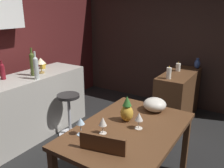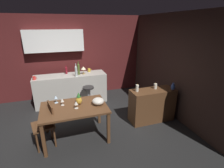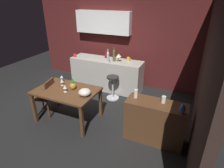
# 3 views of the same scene
# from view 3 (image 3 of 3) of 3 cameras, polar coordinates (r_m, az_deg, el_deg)

# --- Properties ---
(ground_plane) EXTENTS (9.00, 9.00, 0.00)m
(ground_plane) POSITION_cam_3_polar(r_m,az_deg,el_deg) (4.70, -9.73, -8.25)
(ground_plane) COLOR black
(wall_kitchen_back) EXTENTS (5.20, 0.33, 2.60)m
(wall_kitchen_back) POSITION_cam_3_polar(r_m,az_deg,el_deg) (5.88, 0.12, 14.00)
(wall_kitchen_back) COLOR #4C1919
(wall_kitchen_back) RESTS_ON ground_plane
(wall_side_right) EXTENTS (0.10, 4.40, 2.60)m
(wall_side_right) POSITION_cam_3_polar(r_m,az_deg,el_deg) (3.72, 26.56, 2.60)
(wall_side_right) COLOR #33231E
(wall_side_right) RESTS_ON ground_plane
(dining_table) EXTENTS (1.32, 0.89, 0.74)m
(dining_table) POSITION_cam_3_polar(r_m,az_deg,el_deg) (4.17, -13.56, -2.79)
(dining_table) COLOR #56351E
(dining_table) RESTS_ON ground_plane
(kitchen_counter) EXTENTS (2.10, 0.60, 0.90)m
(kitchen_counter) POSITION_cam_3_polar(r_m,az_deg,el_deg) (5.58, -1.65, 3.02)
(kitchen_counter) COLOR #B2ADA3
(kitchen_counter) RESTS_ON ground_plane
(sideboard_cabinet) EXTENTS (1.10, 0.44, 0.82)m
(sideboard_cabinet) POSITION_cam_3_polar(r_m,az_deg,el_deg) (3.70, 12.82, -11.11)
(sideboard_cabinet) COLOR #56351E
(sideboard_cabinet) RESTS_ON ground_plane
(chair_near_window) EXTENTS (0.48, 0.48, 0.88)m
(chair_near_window) POSITION_cam_3_polar(r_m,az_deg,el_deg) (4.56, -19.28, -3.29)
(chair_near_window) COLOR #56351E
(chair_near_window) RESTS_ON ground_plane
(bar_stool) EXTENTS (0.34, 0.34, 0.65)m
(bar_stool) POSITION_cam_3_polar(r_m,az_deg,el_deg) (5.03, 0.23, -0.91)
(bar_stool) COLOR #262323
(bar_stool) RESTS_ON ground_plane
(wine_glass_left) EXTENTS (0.08, 0.08, 0.16)m
(wine_glass_left) POSITION_cam_3_polar(r_m,az_deg,el_deg) (4.00, -14.09, -0.86)
(wine_glass_left) COLOR silver
(wine_glass_left) RESTS_ON dining_table
(wine_glass_right) EXTENTS (0.07, 0.07, 0.16)m
(wine_glass_right) POSITION_cam_3_polar(r_m,az_deg,el_deg) (4.49, -15.02, 2.10)
(wine_glass_right) COLOR silver
(wine_glass_right) RESTS_ON dining_table
(wine_glass_center) EXTENTS (0.07, 0.07, 0.16)m
(wine_glass_center) POSITION_cam_3_polar(r_m,az_deg,el_deg) (4.31, -14.97, 0.98)
(wine_glass_center) COLOR silver
(wine_glass_center) RESTS_ON dining_table
(pineapple_centerpiece) EXTENTS (0.13, 0.13, 0.26)m
(pineapple_centerpiece) POSITION_cam_3_polar(r_m,az_deg,el_deg) (4.08, -11.80, -0.13)
(pineapple_centerpiece) COLOR gold
(pineapple_centerpiece) RESTS_ON dining_table
(fruit_bowl) EXTENTS (0.25, 0.25, 0.14)m
(fruit_bowl) POSITION_cam_3_polar(r_m,az_deg,el_deg) (3.80, -8.27, -2.50)
(fruit_bowl) COLOR beige
(fruit_bowl) RESTS_ON dining_table
(wine_bottle_clear) EXTENTS (0.06, 0.06, 0.38)m
(wine_bottle_clear) POSITION_cam_3_polar(r_m,az_deg,el_deg) (5.11, -1.23, 8.24)
(wine_bottle_clear) COLOR silver
(wine_bottle_clear) RESTS_ON kitchen_counter
(wine_bottle_ruby) EXTENTS (0.06, 0.06, 0.26)m
(wine_bottle_ruby) POSITION_cam_3_polar(r_m,az_deg,el_deg) (5.55, -1.93, 9.10)
(wine_bottle_ruby) COLOR maroon
(wine_bottle_ruby) RESTS_ON kitchen_counter
(wine_bottle_olive) EXTENTS (0.07, 0.07, 0.39)m
(wine_bottle_olive) POSITION_cam_3_polar(r_m,az_deg,el_deg) (5.23, 0.60, 8.79)
(wine_bottle_olive) COLOR #475623
(wine_bottle_olive) RESTS_ON kitchen_counter
(cup_mustard) EXTENTS (0.12, 0.09, 0.10)m
(cup_mustard) POSITION_cam_3_polar(r_m,az_deg,el_deg) (5.33, 4.96, 7.56)
(cup_mustard) COLOR gold
(cup_mustard) RESTS_ON kitchen_counter
(cup_red) EXTENTS (0.12, 0.08, 0.09)m
(cup_red) POSITION_cam_3_polar(r_m,az_deg,el_deg) (5.75, -11.22, 8.47)
(cup_red) COLOR red
(cup_red) RESTS_ON kitchen_counter
(counter_lamp) EXTENTS (0.15, 0.15, 0.23)m
(counter_lamp) POSITION_cam_3_polar(r_m,az_deg,el_deg) (5.17, 2.04, 8.54)
(counter_lamp) COLOR #A58447
(counter_lamp) RESTS_ON kitchen_counter
(pillar_candle_tall) EXTENTS (0.07, 0.07, 0.19)m
(pillar_candle_tall) POSITION_cam_3_polar(r_m,az_deg,el_deg) (3.55, 7.23, -2.88)
(pillar_candle_tall) COLOR white
(pillar_candle_tall) RESTS_ON sideboard_cabinet
(pillar_candle_short) EXTENTS (0.08, 0.08, 0.15)m
(pillar_candle_short) POSITION_cam_3_polar(r_m,az_deg,el_deg) (3.49, 15.37, -4.54)
(pillar_candle_short) COLOR white
(pillar_candle_short) RESTS_ON sideboard_cabinet
(vase_ceramic_blue) EXTENTS (0.10, 0.10, 0.18)m
(vase_ceramic_blue) POSITION_cam_3_polar(r_m,az_deg,el_deg) (3.27, 20.55, -7.10)
(vase_ceramic_blue) COLOR #334C8C
(vase_ceramic_blue) RESTS_ON sideboard_cabinet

